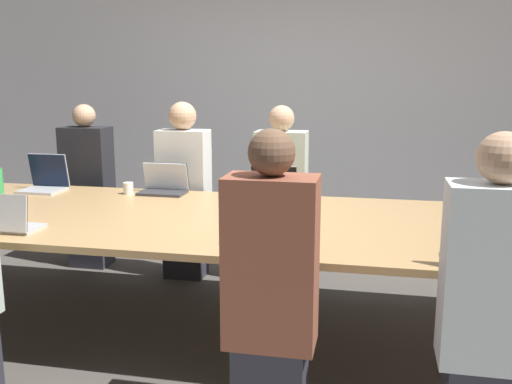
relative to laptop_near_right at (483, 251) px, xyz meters
The scene contains 17 objects.
ground_plane 1.79m from the laptop_near_right, 155.62° to the left, with size 24.00×24.00×0.00m, color #4C4742.
curtain_wall 3.42m from the laptop_near_right, 115.29° to the left, with size 12.00×0.06×2.80m.
conference_table 1.58m from the laptop_near_right, 155.62° to the left, with size 4.70×1.54×0.76m.
laptop_near_right is the anchor object (origin of this frame).
person_near_right 0.38m from the laptop_near_right, 93.39° to the right, with size 0.40×0.24×1.42m.
laptop_far_center 1.70m from the laptop_near_right, 135.09° to the left, with size 0.33×0.26×0.25m.
person_far_center 2.08m from the laptop_near_right, 126.22° to the left, with size 0.40×0.24×1.41m.
bottle_far_center 1.41m from the laptop_near_right, 132.85° to the left, with size 0.07×0.07×0.23m.
laptop_far_left 3.23m from the laptop_near_right, 158.00° to the left, with size 0.31×0.27×0.28m.
person_far_left 3.38m from the laptop_near_right, 149.56° to the left, with size 0.40×0.24×1.40m.
laptop_far_midleft 2.43m from the laptop_near_right, 147.76° to the left, with size 0.35×0.23×0.23m.
person_far_midleft 2.58m from the laptop_near_right, 141.26° to the left, with size 0.40×0.24×1.43m.
cup_far_midleft 2.61m from the laptop_near_right, 152.39° to the left, with size 0.07×0.07×0.09m.
laptop_near_left 2.54m from the laptop_near_right, behind, with size 0.34×0.22×0.23m.
laptop_near_midright 0.98m from the laptop_near_right, behind, with size 0.33×0.26×0.26m.
person_near_midright 1.01m from the laptop_near_right, 158.88° to the right, with size 0.40×0.24×1.41m.
stapler 1.17m from the laptop_near_right, 158.02° to the left, with size 0.05×0.15×0.05m.
Camera 1 is at (0.93, -3.35, 1.62)m, focal length 40.00 mm.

